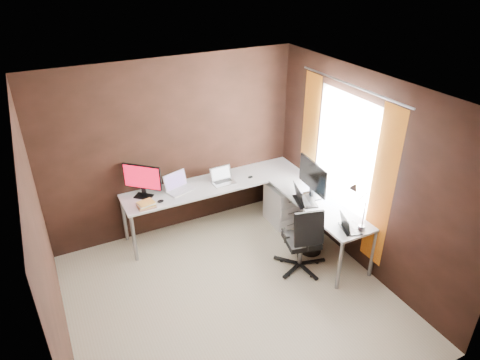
% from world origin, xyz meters
% --- Properties ---
extents(room, '(3.60, 3.60, 2.50)m').
position_xyz_m(room, '(0.34, 0.07, 1.28)').
color(room, '#BDB293').
rests_on(room, ground).
extents(desk, '(2.65, 2.25, 0.73)m').
position_xyz_m(desk, '(0.84, 1.04, 0.68)').
color(desk, white).
rests_on(desk, ground).
extents(drawer_pedestal, '(0.42, 0.50, 0.60)m').
position_xyz_m(drawer_pedestal, '(1.43, 1.15, 0.30)').
color(drawer_pedestal, white).
rests_on(drawer_pedestal, ground).
extents(monitor_left, '(0.41, 0.38, 0.47)m').
position_xyz_m(monitor_left, '(-0.53, 1.59, 0.99)').
color(monitor_left, black).
rests_on(monitor_left, desk).
extents(monitor_right, '(0.17, 0.64, 0.52)m').
position_xyz_m(monitor_right, '(1.48, 0.56, 1.02)').
color(monitor_right, black).
rests_on(monitor_right, desk).
extents(laptop_white, '(0.42, 0.35, 0.24)m').
position_xyz_m(laptop_white, '(-0.06, 1.55, 0.78)').
color(laptop_white, white).
rests_on(laptop_white, desk).
extents(laptop_silver, '(0.33, 0.24, 0.22)m').
position_xyz_m(laptop_silver, '(0.58, 1.48, 0.78)').
color(laptop_silver, silver).
rests_on(laptop_silver, desk).
extents(laptop_black_big, '(0.34, 0.41, 0.24)m').
position_xyz_m(laptop_black_big, '(1.30, 0.50, 0.78)').
color(laptop_black_big, black).
rests_on(laptop_black_big, desk).
extents(laptop_black_small, '(0.28, 0.33, 0.19)m').
position_xyz_m(laptop_black_small, '(1.43, -0.27, 0.77)').
color(laptop_black_small, black).
rests_on(laptop_black_small, desk).
extents(book_stack, '(0.24, 0.20, 0.07)m').
position_xyz_m(book_stack, '(-0.58, 1.32, 0.76)').
color(book_stack, tan).
rests_on(book_stack, desk).
extents(mouse_left, '(0.10, 0.08, 0.04)m').
position_xyz_m(mouse_left, '(-0.38, 1.34, 0.75)').
color(mouse_left, black).
rests_on(mouse_left, desk).
extents(mouse_corner, '(0.09, 0.08, 0.03)m').
position_xyz_m(mouse_corner, '(0.99, 1.40, 0.75)').
color(mouse_corner, black).
rests_on(mouse_corner, desk).
extents(desk_lamp, '(0.19, 0.22, 0.59)m').
position_xyz_m(desk_lamp, '(1.49, -0.29, 1.10)').
color(desk_lamp, slate).
rests_on(desk_lamp, desk).
extents(office_chair, '(0.53, 0.55, 0.95)m').
position_xyz_m(office_chair, '(1.06, 0.11, 0.28)').
color(office_chair, black).
rests_on(office_chair, ground).
extents(wastebasket, '(0.36, 0.36, 0.34)m').
position_xyz_m(wastebasket, '(1.38, 0.35, 0.17)').
color(wastebasket, black).
rests_on(wastebasket, ground).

